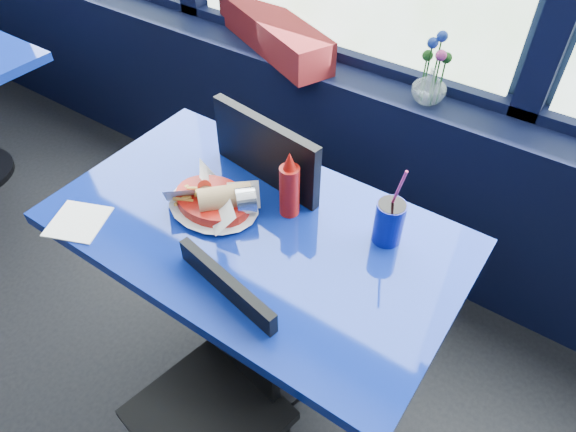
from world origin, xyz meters
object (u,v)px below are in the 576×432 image
Objects in this scene: flower_vase at (431,82)px; chair_near_back at (284,200)px; food_basket at (215,200)px; ketchup_bottle at (290,187)px; soda_cup at (389,221)px; near_table at (257,267)px; chair_near_front at (218,380)px; planter_box at (273,32)px.

chair_near_back is at bearing -118.20° from flower_vase.
ketchup_bottle is (0.19, 0.12, 0.06)m from food_basket.
soda_cup is at bearing 170.73° from chair_near_back.
flower_vase reaches higher than food_basket.
chair_near_back reaches higher than near_table.
chair_near_front is 3.71× the size of ketchup_bottle.
flower_vase is at bearing 98.35° from chair_near_front.
ketchup_bottle is at bearing -98.76° from flower_vase.
near_table is 3.80× the size of food_basket.
soda_cup is at bearing -13.26° from planter_box.
soda_cup is at bearing 76.63° from chair_near_front.
flower_vase is 0.90m from food_basket.
soda_cup is at bearing 12.71° from ketchup_bottle.
flower_vase is at bearing 81.24° from ketchup_bottle.
planter_box is 0.97m from food_basket.
flower_vase is 0.73m from ketchup_bottle.
chair_near_front is at bearing -114.30° from soda_cup.
chair_near_back is 0.54m from soda_cup.
chair_near_front is 2.59× the size of food_basket.
chair_near_back is 0.67m from flower_vase.
chair_near_back reaches higher than chair_near_front.
soda_cup reaches higher than chair_near_back.
near_table is 0.34m from chair_near_back.
planter_box is at bearing 177.43° from flower_vase.
planter_box is 1.13m from soda_cup.
flower_vase is 1.19× the size of ketchup_bottle.
ketchup_bottle reaches higher than food_basket.
chair_near_back is at bearing 63.95° from food_basket.
food_basket is 0.23m from ketchup_bottle.
flower_vase is 0.94× the size of soda_cup.
ketchup_bottle is at bearing 108.57° from chair_near_front.
ketchup_bottle is at bearing 136.79° from chair_near_back.
chair_near_back is (-0.12, 0.32, -0.01)m from near_table.
chair_near_front is at bearing -71.92° from near_table.
chair_near_front is 0.58m from ketchup_bottle.
chair_near_front is 1.43m from planter_box.
food_basket is (-0.14, -0.01, 0.22)m from near_table.
chair_near_back is 3.71× the size of flower_vase.
near_table is at bearing -100.94° from flower_vase.
chair_near_front reaches higher than near_table.
chair_near_front is 1.24m from flower_vase.
ketchup_bottle is at bearing -167.29° from soda_cup.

